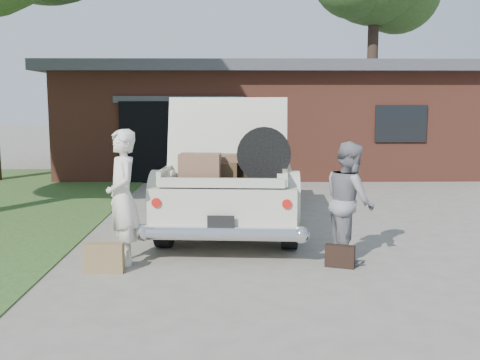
{
  "coord_description": "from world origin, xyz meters",
  "views": [
    {
      "loc": [
        -0.15,
        -7.19,
        2.19
      ],
      "look_at": [
        0.0,
        0.6,
        1.1
      ],
      "focal_mm": 42.0,
      "sensor_mm": 36.0,
      "label": 1
    }
  ],
  "objects": [
    {
      "name": "ground",
      "position": [
        0.0,
        0.0,
        0.0
      ],
      "size": [
        90.0,
        90.0,
        0.0
      ],
      "primitive_type": "plane",
      "color": "gray",
      "rests_on": "ground"
    },
    {
      "name": "house",
      "position": [
        0.98,
        11.47,
        1.67
      ],
      "size": [
        12.8,
        7.8,
        3.3
      ],
      "color": "brown",
      "rests_on": "ground"
    },
    {
      "name": "sedan",
      "position": [
        -0.06,
        2.85,
        0.82
      ],
      "size": [
        2.54,
        5.66,
        2.26
      ],
      "rotation": [
        0.0,
        0.0,
        -0.08
      ],
      "color": "beige",
      "rests_on": "ground"
    },
    {
      "name": "woman_left",
      "position": [
        -1.59,
        0.26,
        0.92
      ],
      "size": [
        0.66,
        0.79,
        1.83
      ],
      "primitive_type": "imported",
      "rotation": [
        0.0,
        0.0,
        -1.17
      ],
      "color": "silver",
      "rests_on": "ground"
    },
    {
      "name": "woman_right",
      "position": [
        1.51,
        0.42,
        0.83
      ],
      "size": [
        0.73,
        0.88,
        1.66
      ],
      "primitive_type": "imported",
      "rotation": [
        0.0,
        0.0,
        1.7
      ],
      "color": "gray",
      "rests_on": "ground"
    },
    {
      "name": "suitcase_left",
      "position": [
        -1.77,
        -0.14,
        0.19
      ],
      "size": [
        0.51,
        0.17,
        0.39
      ],
      "primitive_type": "cube",
      "rotation": [
        0.0,
        0.0,
        -0.02
      ],
      "color": "olive",
      "rests_on": "ground"
    },
    {
      "name": "suitcase_right",
      "position": [
        1.32,
        0.03,
        0.15
      ],
      "size": [
        0.41,
        0.25,
        0.3
      ],
      "primitive_type": "cube",
      "rotation": [
        0.0,
        0.0,
        -0.36
      ],
      "color": "black",
      "rests_on": "ground"
    }
  ]
}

